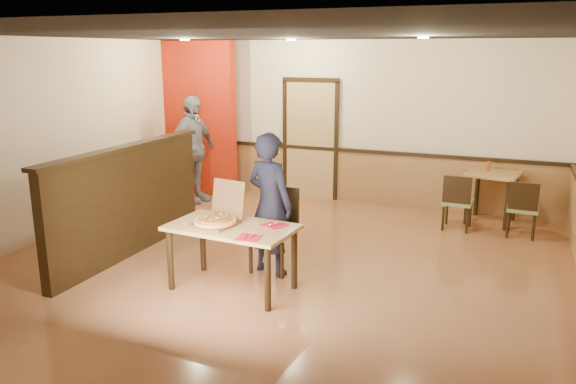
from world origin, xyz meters
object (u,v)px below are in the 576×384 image
at_px(side_table, 493,184).
at_px(pizza_box, 218,219).
at_px(main_table, 232,235).
at_px(diner_chair, 276,225).
at_px(passerby, 193,150).
at_px(side_chair_left, 457,200).
at_px(diner, 270,204).
at_px(condiment, 488,166).
at_px(side_chair_right, 523,207).

xyz_separation_m(side_table, pizza_box, (-2.74, -3.77, 0.19)).
bearing_deg(side_table, main_table, -124.17).
distance_m(diner_chair, passerby, 3.50).
height_order(side_chair_left, diner, diner).
bearing_deg(condiment, pizza_box, -124.69).
bearing_deg(side_chair_left, diner_chair, 53.90).
bearing_deg(side_table, side_chair_right, -53.80).
relative_size(main_table, side_table, 1.68).
relative_size(side_table, passerby, 0.46).
height_order(side_chair_left, side_table, side_chair_left).
xyz_separation_m(diner_chair, side_chair_left, (1.91, 2.40, -0.09)).
relative_size(diner_chair, pizza_box, 1.80).
bearing_deg(main_table, passerby, 131.57).
bearing_deg(main_table, pizza_box, -178.91).
distance_m(passerby, condiment, 4.91).
distance_m(diner, pizza_box, 0.71).
xyz_separation_m(main_table, diner, (0.19, 0.61, 0.22)).
relative_size(diner_chair, side_chair_right, 1.21).
bearing_deg(main_table, side_table, 59.92).
relative_size(passerby, condiment, 12.36).
relative_size(side_chair_left, pizza_box, 1.51).
bearing_deg(diner_chair, side_chair_left, 53.01).
distance_m(side_table, passerby, 5.00).
bearing_deg(passerby, condiment, -70.90).
distance_m(diner_chair, pizza_box, 0.88).
bearing_deg(diner, diner_chair, -75.69).
bearing_deg(side_chair_left, pizza_box, 56.48).
relative_size(diner_chair, condiment, 6.66).
bearing_deg(pizza_box, side_chair_left, 62.20).
height_order(side_chair_left, side_chair_right, side_chair_left).
xyz_separation_m(diner_chair, side_chair_right, (2.81, 2.40, -0.10)).
relative_size(main_table, pizza_box, 2.57).
bearing_deg(condiment, side_table, -37.50).
height_order(main_table, diner, diner).
xyz_separation_m(diner, pizza_box, (-0.37, -0.60, -0.05)).
bearing_deg(diner, side_table, -109.65).
bearing_deg(passerby, pizza_box, -134.17).
height_order(side_chair_right, side_table, side_chair_right).
height_order(diner, condiment, diner).
bearing_deg(side_table, condiment, 142.50).
bearing_deg(passerby, side_chair_right, -78.92).
relative_size(side_chair_left, side_chair_right, 1.02).
bearing_deg(pizza_box, side_chair_right, 52.85).
height_order(diner, passerby, passerby).
xyz_separation_m(diner_chair, side_table, (2.36, 3.01, 0.06)).
relative_size(side_chair_right, diner, 0.49).
bearing_deg(main_table, diner_chair, 79.32).
height_order(side_chair_right, pizza_box, pizza_box).
distance_m(main_table, condiment, 4.58).
relative_size(diner, passerby, 0.91).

